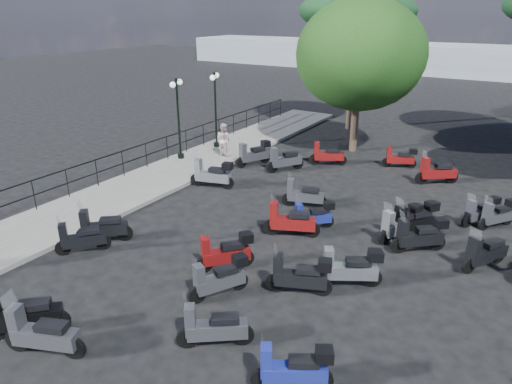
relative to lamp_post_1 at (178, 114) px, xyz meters
The scene contains 34 objects.
ground 9.35m from the lamp_post_1, 35.62° to the right, with size 120.00×120.00×0.00m, color black.
sidewalk 3.28m from the lamp_post_1, 69.16° to the right, with size 3.00×30.00×0.15m, color #5E5C5A.
railing 2.87m from the lamp_post_1, 99.88° to the right, with size 0.04×26.04×1.10m.
lamp_post_1 is the anchor object (origin of this frame).
lamp_post_2 2.49m from the lamp_post_1, 83.51° to the left, with size 0.61×1.04×3.76m.
pedestrian_far 2.46m from the lamp_post_1, 43.38° to the left, with size 0.77×0.60×1.58m, color beige.
scooter_0 12.68m from the lamp_post_1, 65.26° to the right, with size 1.40×1.39×1.48m.
scooter_1 9.06m from the lamp_post_1, 68.56° to the right, with size 1.10×1.28×1.27m.
scooter_2 8.32m from the lamp_post_1, 66.54° to the right, with size 1.41×1.16×1.37m.
scooter_3 4.24m from the lamp_post_1, 30.37° to the right, with size 1.81×0.78×1.47m.
scooter_4 3.93m from the lamp_post_1, 21.49° to the left, with size 1.01×1.66×1.43m.
scooter_5 5.33m from the lamp_post_1, 15.27° to the left, with size 1.12×1.59×1.45m.
scooter_7 13.19m from the lamp_post_1, 62.01° to the right, with size 1.70×0.88×1.42m.
scooter_8 11.39m from the lamp_post_1, 44.56° to the right, with size 0.96×1.51×1.31m.
scooter_9 9.14m from the lamp_post_1, 26.96° to the right, with size 1.71×0.92×1.45m.
scooter_10 9.17m from the lamp_post_1, 21.05° to the right, with size 1.19×1.15×1.20m.
scooter_11 7.15m from the lamp_post_1, 27.09° to the left, with size 1.58×1.01×1.37m.
scooter_13 13.19m from the lamp_post_1, 46.42° to the right, with size 1.39×1.09×1.32m.
scooter_14 10.20m from the lamp_post_1, 42.44° to the right, with size 1.23×1.39×1.35m.
scooter_15 7.77m from the lamp_post_1, 13.74° to the right, with size 1.62×0.75×1.33m.
scooter_16 11.42m from the lamp_post_1, 12.56° to the right, with size 0.98×1.60×1.38m.
scooter_17 10.30m from the lamp_post_1, 26.40° to the left, with size 1.44×0.79×1.21m.
scooter_19 14.73m from the lamp_post_1, 41.19° to the right, with size 1.43×0.96×1.26m.
scooter_20 12.21m from the lamp_post_1, 28.44° to the right, with size 1.58×1.05×1.40m.
scooter_21 11.93m from the lamp_post_1, 34.86° to the right, with size 1.61×0.87×1.35m.
scooter_22 11.63m from the lamp_post_1, 10.02° to the right, with size 1.20×1.54×1.42m.
scooter_23 11.52m from the lamp_post_1, 16.49° to the left, with size 1.52×1.22×1.46m.
scooter_27 12.21m from the lamp_post_1, 14.07° to the right, with size 1.42×1.24×1.37m.
scooter_28 13.91m from the lamp_post_1, 12.34° to the right, with size 1.01×1.53×1.37m.
scooter_29 13.13m from the lamp_post_1, ahead, with size 1.00×1.30×1.20m.
scooter_30 13.63m from the lamp_post_1, ahead, with size 1.00×1.30×1.20m.
broadleaf_tree 9.00m from the lamp_post_1, 43.20° to the left, with size 6.15×6.15×7.33m.
pine_2 11.92m from the lamp_post_1, 66.62° to the left, with size 6.49×6.49×7.76m.
distant_hills 40.41m from the lamp_post_1, 79.49° to the left, with size 70.00×8.00×3.00m, color gray.
Camera 1 is at (6.56, -10.39, 6.77)m, focal length 32.00 mm.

